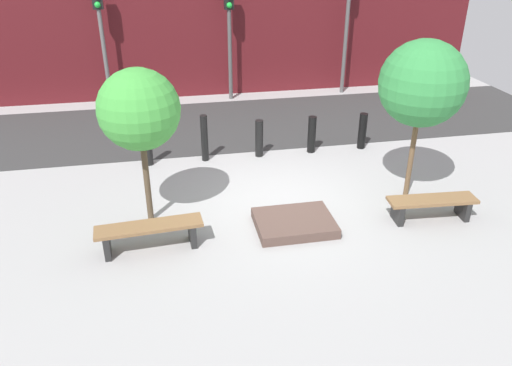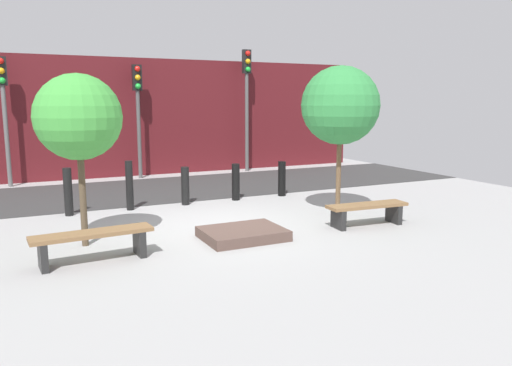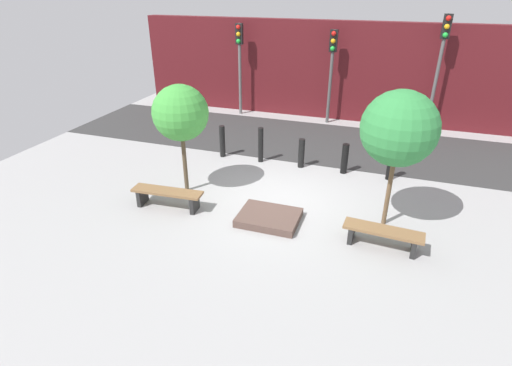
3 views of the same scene
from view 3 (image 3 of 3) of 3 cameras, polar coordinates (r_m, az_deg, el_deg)
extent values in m
plane|color=#989898|center=(10.19, 3.43, -2.74)|extent=(18.00, 18.00, 0.00)
cube|color=#323232|center=(14.24, 8.48, 5.88)|extent=(18.00, 4.01, 0.01)
cube|color=#511419|center=(16.67, 11.08, 15.43)|extent=(16.20, 0.50, 3.74)
cube|color=black|center=(10.41, -15.93, -1.85)|extent=(0.13, 0.41, 0.41)
cube|color=black|center=(9.81, -8.77, -2.92)|extent=(0.13, 0.41, 0.41)
cube|color=brown|center=(9.98, -12.59, -1.19)|extent=(1.79, 0.53, 0.06)
cube|color=black|center=(8.90, 13.51, -6.90)|extent=(0.13, 0.43, 0.37)
cube|color=black|center=(8.86, 21.63, -8.38)|extent=(0.13, 0.43, 0.37)
cube|color=brown|center=(8.74, 17.75, -6.48)|extent=(1.65, 0.53, 0.06)
cube|color=brown|center=(9.36, 1.86, -4.96)|extent=(1.40, 1.09, 0.18)
cylinder|color=#4D3E2D|center=(10.54, -10.17, 3.24)|extent=(0.11, 0.11, 1.76)
sphere|color=green|center=(10.11, -10.75, 9.81)|extent=(1.40, 1.40, 1.40)
cylinder|color=brown|center=(9.34, 18.50, -0.62)|extent=(0.10, 0.10, 1.86)
sphere|color=#318440|center=(8.83, 19.79, 7.33)|extent=(1.61, 1.61, 1.61)
cylinder|color=black|center=(12.73, -4.83, 5.96)|extent=(0.18, 0.18, 1.02)
cylinder|color=black|center=(12.29, 0.68, 5.47)|extent=(0.16, 0.16, 1.10)
cylinder|color=black|center=(12.02, 6.50, 4.25)|extent=(0.19, 0.19, 0.89)
cylinder|color=black|center=(11.84, 12.55, 3.41)|extent=(0.19, 0.19, 0.89)
cylinder|color=black|center=(11.80, 18.71, 2.49)|extent=(0.19, 0.19, 0.88)
cylinder|color=#5D5D5D|center=(16.87, -2.31, 15.76)|extent=(0.12, 0.12, 3.59)
cube|color=black|center=(16.66, -2.40, 20.51)|extent=(0.28, 0.16, 0.78)
sphere|color=red|center=(16.53, -2.56, 21.37)|extent=(0.17, 0.17, 0.17)
sphere|color=orange|center=(16.56, -2.54, 20.47)|extent=(0.17, 0.17, 0.17)
sphere|color=green|center=(16.59, -2.52, 19.58)|extent=(0.17, 0.17, 0.17)
cylinder|color=#4D4D4D|center=(15.95, 10.60, 14.51)|extent=(0.12, 0.12, 3.49)
cube|color=black|center=(15.73, 11.03, 19.33)|extent=(0.28, 0.16, 0.78)
sphere|color=red|center=(15.59, 11.05, 20.23)|extent=(0.17, 0.17, 0.17)
sphere|color=orange|center=(15.62, 10.96, 19.28)|extent=(0.17, 0.17, 0.17)
sphere|color=green|center=(15.66, 10.88, 18.34)|extent=(0.17, 0.17, 0.17)
cylinder|color=#525252|center=(15.78, 24.38, 13.64)|extent=(0.12, 0.12, 4.09)
cube|color=black|center=(15.56, 25.58, 19.53)|extent=(0.28, 0.16, 0.78)
sphere|color=red|center=(15.43, 25.81, 20.44)|extent=(0.17, 0.17, 0.17)
sphere|color=orange|center=(15.45, 25.61, 19.49)|extent=(0.17, 0.17, 0.17)
sphere|color=green|center=(15.48, 25.41, 18.55)|extent=(0.17, 0.17, 0.17)
camera|label=1|loc=(4.45, -69.56, 7.56)|focal=35.00mm
camera|label=2|loc=(6.36, -63.49, -14.02)|focal=35.00mm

